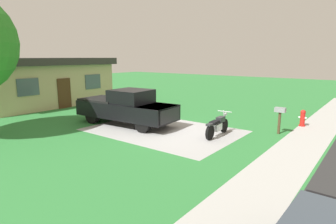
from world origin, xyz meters
TOP-DOWN VIEW (x-y plane):
  - ground_plane at (0.00, 0.00)m, footprint 80.00×80.00m
  - driveway_pad at (0.00, 0.00)m, footprint 5.05×7.18m
  - sidewalk_strip at (0.00, -6.00)m, footprint 36.00×1.80m
  - motorcycle at (0.76, -2.57)m, footprint 2.21×0.70m
  - pickup_truck at (-0.21, 2.44)m, footprint 2.39×5.75m
  - fire_hydrant at (5.13, -5.25)m, footprint 0.32×0.40m
  - mailbox at (2.83, -4.71)m, footprint 0.26×0.48m
  - neighbor_house at (0.68, 11.97)m, footprint 9.60×5.60m

SIDE VIEW (x-z plane):
  - ground_plane at x=0.00m, z-range 0.00..0.00m
  - driveway_pad at x=0.00m, z-range 0.00..0.01m
  - sidewalk_strip at x=0.00m, z-range 0.00..0.01m
  - fire_hydrant at x=5.13m, z-range -0.01..0.86m
  - motorcycle at x=0.76m, z-range -0.07..1.02m
  - pickup_truck at x=-0.21m, z-range 0.00..1.90m
  - mailbox at x=2.83m, z-range 0.35..1.61m
  - neighbor_house at x=0.68m, z-range 0.04..3.54m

